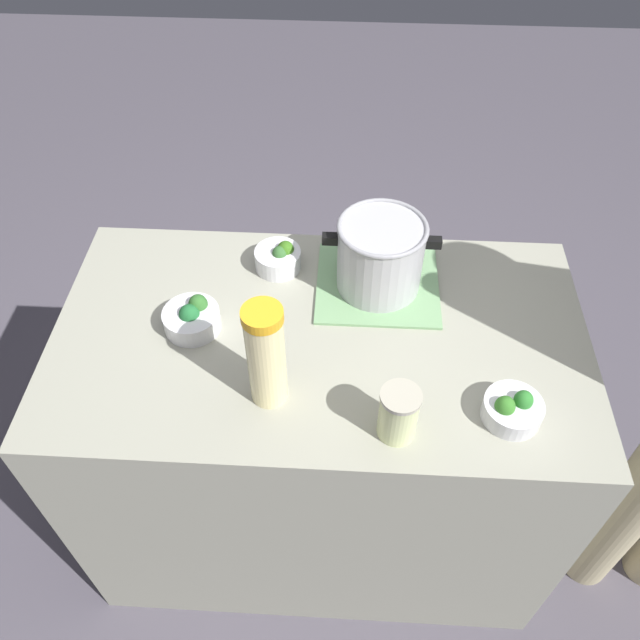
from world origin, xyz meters
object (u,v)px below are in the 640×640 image
Objects in this scene: broccoli_bowl_back at (279,258)px; broccoli_bowl_center at (192,318)px; cooking_pot at (380,255)px; lemonade_pitcher at (266,356)px; mason_jar at (398,414)px; broccoli_bowl_front at (512,409)px.

broccoli_bowl_center is at bearing -130.07° from broccoli_bowl_back.
cooking_pot is 0.28m from broccoli_bowl_back.
lemonade_pitcher is 2.24× the size of broccoli_bowl_back.
mason_jar is at bearing -16.11° from lemonade_pitcher.
broccoli_bowl_center is 1.13× the size of broccoli_bowl_back.
broccoli_bowl_front is (0.29, -0.39, -0.08)m from cooking_pot.
cooking_pot is 0.44m from mason_jar.
lemonade_pitcher is (-0.24, -0.36, 0.03)m from cooking_pot.
broccoli_bowl_center is at bearing 137.39° from lemonade_pitcher.
cooking_pot reaches higher than broccoli_bowl_front.
cooking_pot is at bearing 20.42° from broccoli_bowl_center.
lemonade_pitcher reaches higher than broccoli_bowl_back.
mason_jar is at bearing -85.22° from cooking_pot.
broccoli_bowl_back is at bearing 121.05° from mason_jar.
broccoli_bowl_front is 0.77m from broccoli_bowl_center.
cooking_pot reaches higher than mason_jar.
broccoli_bowl_center reaches higher than broccoli_bowl_back.
lemonade_pitcher reaches higher than broccoli_bowl_front.
mason_jar reaches higher than broccoli_bowl_back.
cooking_pot reaches higher than broccoli_bowl_center.
lemonade_pitcher reaches higher than broccoli_bowl_center.
broccoli_bowl_front is (0.25, 0.05, -0.04)m from mason_jar.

